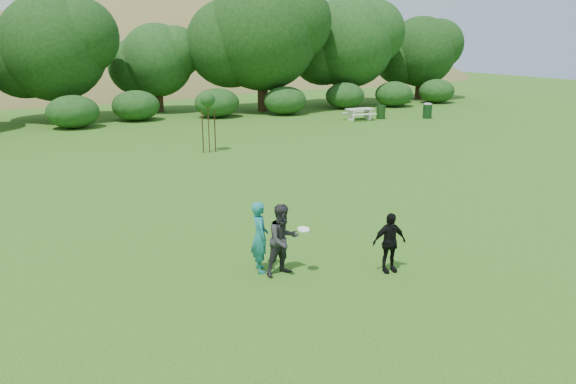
% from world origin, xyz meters
% --- Properties ---
extents(ground, '(120.00, 120.00, 0.00)m').
position_xyz_m(ground, '(0.00, 0.00, 0.00)').
color(ground, '#19470C').
rests_on(ground, ground).
extents(player_teal, '(0.50, 0.67, 1.67)m').
position_xyz_m(player_teal, '(-1.85, 0.66, 0.83)').
color(player_teal, '#196F74').
rests_on(player_teal, ground).
extents(player_grey, '(0.89, 0.74, 1.66)m').
position_xyz_m(player_grey, '(-1.45, 0.25, 0.83)').
color(player_grey, '#28282B').
rests_on(player_grey, ground).
extents(player_black, '(0.86, 0.45, 1.41)m').
position_xyz_m(player_black, '(0.81, -0.66, 0.71)').
color(player_black, black).
rests_on(player_black, ground).
extents(trash_can_near, '(0.60, 0.60, 0.90)m').
position_xyz_m(trash_can_near, '(15.52, 20.76, 0.45)').
color(trash_can_near, '#163513').
rests_on(trash_can_near, ground).
extents(frisbee, '(0.27, 0.27, 0.07)m').
position_xyz_m(frisbee, '(-1.07, -0.01, 1.10)').
color(frisbee, white).
rests_on(frisbee, ground).
extents(sapling, '(0.70, 0.70, 2.85)m').
position_xyz_m(sapling, '(1.50, 14.66, 2.42)').
color(sapling, '#372315').
rests_on(sapling, ground).
extents(picnic_table, '(1.80, 1.48, 0.76)m').
position_xyz_m(picnic_table, '(13.89, 20.86, 0.52)').
color(picnic_table, beige).
rests_on(picnic_table, ground).
extents(trash_can_lidded, '(0.60, 0.60, 1.05)m').
position_xyz_m(trash_can_lidded, '(18.48, 19.57, 0.54)').
color(trash_can_lidded, '#123315').
rests_on(trash_can_lidded, ground).
extents(hillside, '(150.00, 72.00, 52.00)m').
position_xyz_m(hillside, '(-0.56, 68.45, -11.97)').
color(hillside, olive).
rests_on(hillside, ground).
extents(tree_row, '(53.92, 10.38, 9.62)m').
position_xyz_m(tree_row, '(3.23, 28.68, 4.87)').
color(tree_row, '#3A2616').
rests_on(tree_row, ground).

